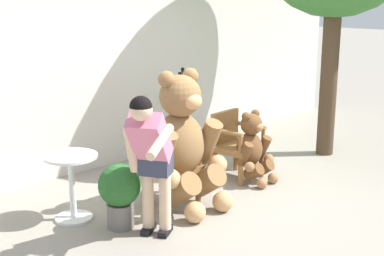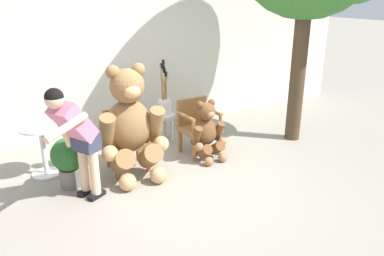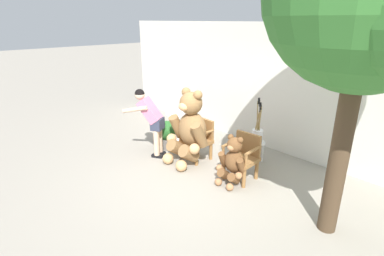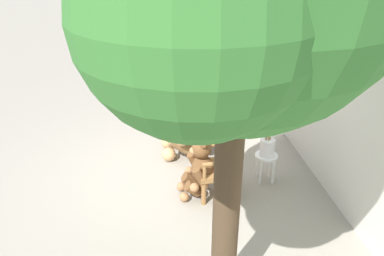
% 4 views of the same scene
% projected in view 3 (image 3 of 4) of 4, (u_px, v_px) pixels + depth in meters
% --- Properties ---
extents(ground_plane, '(60.00, 60.00, 0.00)m').
position_uv_depth(ground_plane, '(192.00, 179.00, 5.67)').
color(ground_plane, gray).
extents(back_wall, '(10.00, 0.16, 2.80)m').
position_uv_depth(back_wall, '(270.00, 88.00, 6.72)').
color(back_wall, silver).
rests_on(back_wall, ground).
extents(wooden_chair_left, '(0.57, 0.53, 0.86)m').
position_uv_depth(wooden_chair_left, '(199.00, 138.00, 6.38)').
color(wooden_chair_left, olive).
rests_on(wooden_chair_left, ground).
extents(wooden_chair_right, '(0.59, 0.56, 0.86)m').
position_uv_depth(wooden_chair_right, '(243.00, 155.00, 5.57)').
color(wooden_chair_right, olive).
rests_on(wooden_chair_right, ground).
extents(teddy_bear_large, '(0.93, 0.88, 1.56)m').
position_uv_depth(teddy_bear_large, '(189.00, 128.00, 6.11)').
color(teddy_bear_large, olive).
rests_on(teddy_bear_large, ground).
extents(teddy_bear_small, '(0.56, 0.54, 0.93)m').
position_uv_depth(teddy_bear_small, '(233.00, 161.00, 5.38)').
color(teddy_bear_small, brown).
rests_on(teddy_bear_small, ground).
extents(person_visitor, '(0.70, 0.73, 1.48)m').
position_uv_depth(person_visitor, '(151.00, 117.00, 6.37)').
color(person_visitor, black).
rests_on(person_visitor, ground).
extents(white_stool, '(0.34, 0.34, 0.46)m').
position_uv_depth(white_stool, '(257.00, 146.00, 6.24)').
color(white_stool, white).
rests_on(white_stool, ground).
extents(brush_bucket, '(0.22, 0.22, 0.94)m').
position_uv_depth(brush_bucket, '(258.00, 133.00, 6.13)').
color(brush_bucket, white).
rests_on(brush_bucket, white_stool).
extents(round_side_table, '(0.56, 0.56, 0.72)m').
position_uv_depth(round_side_table, '(177.00, 123.00, 7.33)').
color(round_side_table, white).
rests_on(round_side_table, ground).
extents(potted_plant, '(0.44, 0.44, 0.68)m').
position_uv_depth(potted_plant, '(167.00, 133.00, 6.86)').
color(potted_plant, slate).
rests_on(potted_plant, ground).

